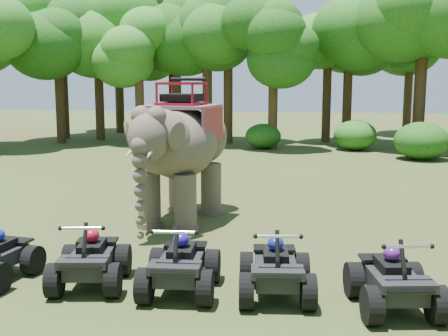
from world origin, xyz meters
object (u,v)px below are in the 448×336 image
at_px(atv_1, 90,252).
at_px(atv_2, 180,257).
at_px(elephant, 181,151).
at_px(atv_4, 394,272).
at_px(atv_3, 276,261).

bearing_deg(atv_1, atv_2, -11.56).
distance_m(elephant, atv_4, 7.34).
relative_size(atv_2, atv_4, 1.01).
relative_size(elephant, atv_1, 2.60).
relative_size(atv_1, atv_3, 1.00).
height_order(elephant, atv_2, elephant).
bearing_deg(atv_3, elephant, 113.08).
xyz_separation_m(atv_2, atv_3, (1.72, 0.04, -0.01)).
xyz_separation_m(atv_1, atv_4, (5.43, -0.33, 0.00)).
bearing_deg(atv_2, atv_1, 174.28).
bearing_deg(elephant, atv_2, -67.32).
relative_size(atv_2, atv_3, 1.01).
xyz_separation_m(atv_3, atv_4, (1.98, -0.29, 0.00)).
bearing_deg(atv_3, atv_4, -14.34).
height_order(atv_2, atv_4, atv_2).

